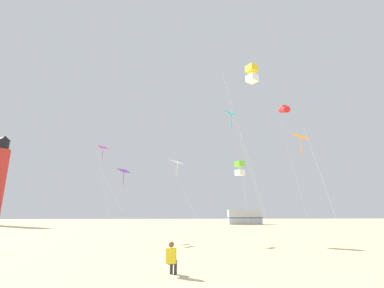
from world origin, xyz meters
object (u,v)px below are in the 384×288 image
object	(u,v)px
kite_box_gold	(252,74)
kite_diamond_cyan	(232,118)
kite_flyer_standing	(172,257)
kite_tube_scarlet	(284,109)
kite_diamond_orange	(302,140)
rv_van_silver	(245,217)
kite_diamond_violet	(124,173)
kite_diamond_magenta	(103,150)
kite_box_lime	(240,168)
kite_diamond_white	(178,165)

from	to	relation	value
kite_box_gold	kite_diamond_cyan	bearing A→B (deg)	97.19
kite_flyer_standing	kite_tube_scarlet	size ratio (longest dim) A/B	0.08
kite_diamond_cyan	kite_diamond_orange	distance (m)	6.26
kite_diamond_orange	rv_van_silver	bearing A→B (deg)	79.90
kite_diamond_violet	kite_diamond_cyan	xyz separation A→B (m)	(8.60, -3.70, 3.81)
kite_diamond_magenta	kite_tube_scarlet	world-z (taller)	kite_tube_scarlet
kite_flyer_standing	kite_box_lime	bearing A→B (deg)	-100.92
kite_tube_scarlet	rv_van_silver	size ratio (longest dim) A/B	2.14
kite_diamond_violet	kite_tube_scarlet	world-z (taller)	kite_tube_scarlet
kite_diamond_cyan	kite_diamond_orange	bearing A→B (deg)	-57.37
kite_diamond_violet	rv_van_silver	size ratio (longest dim) A/B	0.89
kite_diamond_orange	kite_tube_scarlet	bearing A→B (deg)	69.03
kite_box_lime	kite_diamond_magenta	bearing A→B (deg)	155.88
kite_flyer_standing	kite_diamond_cyan	bearing A→B (deg)	-101.02
kite_diamond_violet	kite_diamond_orange	bearing A→B (deg)	-35.81
kite_diamond_magenta	kite_box_gold	world-z (taller)	kite_box_gold
kite_diamond_cyan	kite_tube_scarlet	world-z (taller)	kite_tube_scarlet
kite_diamond_magenta	kite_diamond_orange	bearing A→B (deg)	-39.73
kite_box_lime	rv_van_silver	distance (m)	34.23
kite_diamond_violet	kite_diamond_cyan	bearing A→B (deg)	-23.27
kite_diamond_cyan	rv_van_silver	xyz separation A→B (m)	(9.96, 34.49, -7.87)
kite_box_lime	rv_van_silver	size ratio (longest dim) A/B	0.95
kite_box_gold	kite_tube_scarlet	bearing A→B (deg)	58.22
kite_diamond_violet	kite_box_gold	world-z (taller)	kite_box_gold
kite_flyer_standing	kite_box_gold	size ratio (longest dim) A/B	0.10
kite_flyer_standing	rv_van_silver	xyz separation A→B (m)	(14.50, 43.37, 0.78)
kite_diamond_violet	kite_diamond_magenta	bearing A→B (deg)	127.64
kite_diamond_violet	kite_diamond_white	xyz separation A→B (m)	(4.55, -0.50, 0.68)
kite_diamond_violet	kite_box_gold	distance (m)	13.02
kite_diamond_white	kite_box_gold	world-z (taller)	kite_box_gold
kite_diamond_cyan	kite_diamond_magenta	bearing A→B (deg)	147.44
kite_flyer_standing	kite_diamond_cyan	world-z (taller)	kite_diamond_cyan
kite_box_lime	rv_van_silver	bearing A→B (deg)	74.50
rv_van_silver	kite_diamond_orange	bearing A→B (deg)	-96.54
kite_diamond_magenta	kite_diamond_white	bearing A→B (deg)	-29.04
kite_tube_scarlet	kite_box_gold	size ratio (longest dim) A/B	1.22
kite_flyer_standing	kite_diamond_magenta	size ratio (longest dim) A/B	0.13
kite_flyer_standing	kite_diamond_white	bearing A→B (deg)	-76.23
kite_flyer_standing	kite_diamond_orange	xyz separation A→B (m)	(7.53, 4.21, 5.71)
kite_diamond_white	kite_box_lime	bearing A→B (deg)	-16.13
kite_diamond_orange	rv_van_silver	distance (m)	40.07
kite_flyer_standing	kite_diamond_violet	size ratio (longest dim) A/B	0.20
kite_diamond_violet	kite_diamond_cyan	distance (m)	10.11
kite_tube_scarlet	kite_box_lime	bearing A→B (deg)	-138.08
kite_tube_scarlet	kite_diamond_orange	distance (m)	15.31
kite_diamond_magenta	kite_tube_scarlet	distance (m)	19.89
kite_flyer_standing	kite_diamond_white	world-z (taller)	kite_diamond_white
kite_diamond_magenta	kite_diamond_white	size ratio (longest dim) A/B	1.32
kite_diamond_white	kite_flyer_standing	bearing A→B (deg)	-92.34
kite_diamond_magenta	kite_diamond_cyan	size ratio (longest dim) A/B	0.88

